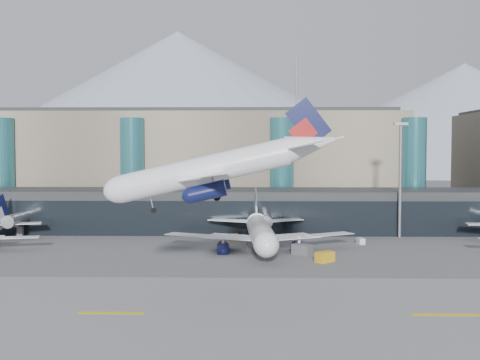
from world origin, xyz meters
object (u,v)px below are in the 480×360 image
(lightmast_mid, at_px, (400,173))
(jet_parked_mid, at_px, (260,224))
(veh_b, at_px, (235,237))
(hero_jet, at_px, (227,160))
(veh_c, at_px, (302,250))
(veh_h, at_px, (325,257))
(veh_g, at_px, (361,241))

(lightmast_mid, height_order, jet_parked_mid, lightmast_mid)
(lightmast_mid, bearing_deg, veh_b, -172.10)
(lightmast_mid, distance_m, veh_b, 39.42)
(jet_parked_mid, xyz_separation_m, veh_b, (-5.13, 10.32, -4.11))
(lightmast_mid, relative_size, jet_parked_mid, 0.65)
(hero_jet, height_order, veh_c, hero_jet)
(jet_parked_mid, height_order, veh_c, jet_parked_mid)
(jet_parked_mid, xyz_separation_m, veh_h, (11.19, -14.41, -3.88))
(jet_parked_mid, bearing_deg, hero_jet, 170.81)
(veh_h, bearing_deg, veh_c, 76.39)
(veh_b, bearing_deg, veh_h, -162.33)
(hero_jet, xyz_separation_m, veh_h, (15.90, 28.07, -17.50))
(lightmast_mid, xyz_separation_m, veh_g, (-10.35, -9.57, -13.80))
(veh_h, bearing_deg, hero_jet, -158.62)
(veh_g, bearing_deg, veh_b, -110.01)
(jet_parked_mid, height_order, veh_g, jet_parked_mid)
(veh_h, bearing_deg, veh_b, 84.34)
(veh_b, bearing_deg, hero_jet, 164.70)
(veh_c, xyz_separation_m, veh_h, (3.39, -7.12, -0.08))
(lightmast_mid, bearing_deg, jet_parked_mid, -153.91)
(hero_jet, xyz_separation_m, veh_g, (25.82, 48.31, -17.80))
(hero_jet, bearing_deg, jet_parked_mid, 83.90)
(veh_c, bearing_deg, hero_jet, -72.51)
(veh_g, bearing_deg, jet_parked_mid, -84.85)
(hero_jet, xyz_separation_m, veh_b, (-0.42, 52.80, -17.73))
(veh_h, bearing_deg, veh_g, 24.81)
(veh_b, distance_m, veh_h, 29.64)
(lightmast_mid, bearing_deg, veh_g, -137.24)
(veh_c, bearing_deg, lightmast_mid, 80.88)
(hero_jet, relative_size, jet_parked_mid, 0.80)
(veh_g, relative_size, veh_h, 0.63)
(veh_c, relative_size, veh_g, 1.71)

